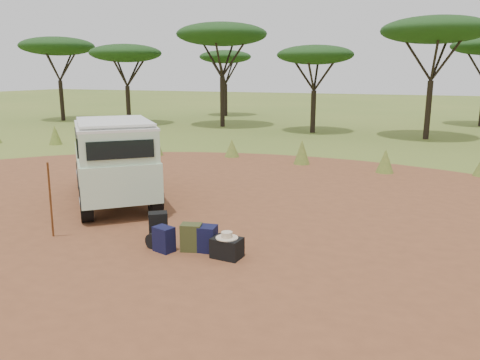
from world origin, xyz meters
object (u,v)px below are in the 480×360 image
at_px(backpack_olive, 191,237).
at_px(hard_case, 227,248).
at_px(backpack_black, 158,225).
at_px(duffel_navy, 205,239).
at_px(safari_vehicle, 114,162).
at_px(walking_staff, 51,201).
at_px(backpack_navy, 164,239).

xyz_separation_m(backpack_olive, hard_case, (0.76, -0.06, -0.08)).
relative_size(backpack_black, duffel_navy, 1.05).
bearing_deg(safari_vehicle, backpack_black, 10.30).
relative_size(walking_staff, backpack_navy, 3.42).
bearing_deg(safari_vehicle, hard_case, 18.33).
height_order(backpack_navy, duffel_navy, duffel_navy).
bearing_deg(backpack_navy, walking_staff, -156.95).
xyz_separation_m(backpack_navy, backpack_olive, (0.45, 0.24, 0.02)).
height_order(backpack_olive, duffel_navy, backpack_olive).
height_order(safari_vehicle, hard_case, safari_vehicle).
bearing_deg(backpack_navy, safari_vehicle, 156.05).
distance_m(walking_staff, duffel_navy, 3.21).
xyz_separation_m(safari_vehicle, backpack_black, (2.50, -1.86, -0.80)).
relative_size(backpack_black, backpack_olive, 0.98).
relative_size(duffel_navy, hard_case, 0.93).
bearing_deg(backpack_olive, backpack_black, 141.34).
xyz_separation_m(backpack_black, duffel_navy, (1.24, -0.33, -0.01)).
distance_m(backpack_olive, hard_case, 0.77).
xyz_separation_m(duffel_navy, hard_case, (0.53, -0.14, -0.06)).
bearing_deg(hard_case, duffel_navy, 169.32).
relative_size(safari_vehicle, backpack_black, 8.58).
bearing_deg(duffel_navy, backpack_olive, -169.13).
height_order(walking_staff, hard_case, walking_staff).
height_order(walking_staff, duffel_navy, walking_staff).
distance_m(safari_vehicle, hard_case, 4.93).
distance_m(backpack_navy, duffel_navy, 0.76).
bearing_deg(backpack_olive, backpack_navy, -168.42).
bearing_deg(hard_case, safari_vehicle, 155.30).
relative_size(safari_vehicle, hard_case, 8.37).
xyz_separation_m(walking_staff, backpack_olive, (2.86, 0.55, -0.55)).
relative_size(backpack_olive, duffel_navy, 1.06).
xyz_separation_m(safari_vehicle, backpack_olive, (3.49, -2.28, -0.79)).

